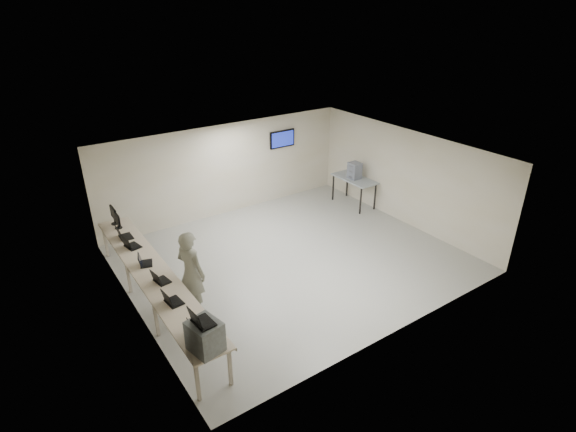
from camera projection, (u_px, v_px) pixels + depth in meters
room at (292, 208)px, 11.08m from camera, size 8.01×7.01×2.81m
workbench at (153, 275)px, 9.45m from camera, size 0.76×6.00×0.90m
equipment_box at (205, 336)px, 7.23m from camera, size 0.55×0.60×0.54m
laptop_on_box at (200, 320)px, 7.05m from camera, size 0.35×0.41×0.30m
laptop_0 at (195, 330)px, 7.66m from camera, size 0.34×0.38×0.26m
laptop_1 at (171, 300)px, 8.42m from camera, size 0.34×0.39×0.29m
laptop_2 at (159, 279)px, 9.05m from camera, size 0.34×0.38×0.27m
laptop_3 at (144, 262)px, 9.65m from camera, size 0.37×0.40×0.27m
laptop_4 at (130, 245)px, 10.33m from camera, size 0.39×0.43×0.30m
laptop_5 at (123, 235)px, 10.73m from camera, size 0.32×0.39×0.31m
monitor_near at (117, 219)px, 11.13m from camera, size 0.18×0.41×0.41m
monitor_far at (114, 214)px, 11.33m from camera, size 0.20×0.46×0.45m
soldier at (191, 273)px, 9.29m from camera, size 0.69×0.82×1.91m
side_table at (354, 180)px, 14.36m from camera, size 0.71×1.53×0.92m
storage_bins at (355, 171)px, 14.20m from camera, size 0.33×0.37×0.52m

